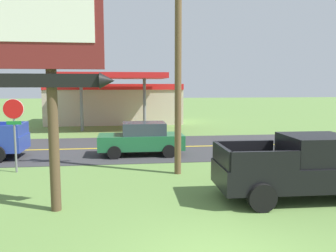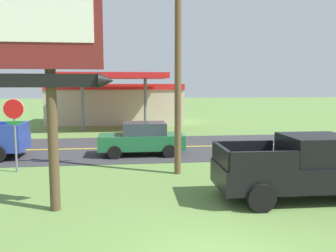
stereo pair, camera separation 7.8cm
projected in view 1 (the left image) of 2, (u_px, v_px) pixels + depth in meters
road_asphalt at (157, 147)px, 19.43m from camera, size 140.00×8.00×0.02m
road_centre_line at (157, 147)px, 19.42m from camera, size 126.00×0.20×0.01m
motel_sign at (52, 56)px, 9.06m from camera, size 3.10×0.54×6.19m
stop_sign at (14, 122)px, 13.64m from camera, size 0.80×0.08×2.95m
utility_pole at (178, 54)px, 13.15m from camera, size 1.78×0.26×8.75m
gas_station at (115, 102)px, 32.19m from camera, size 12.00×11.50×4.40m
pickup_black_parked_on_lawn at (303, 168)px, 10.59m from camera, size 5.25×2.34×1.96m
car_green_near_lane at (142, 139)px, 17.24m from camera, size 4.20×2.00×1.64m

